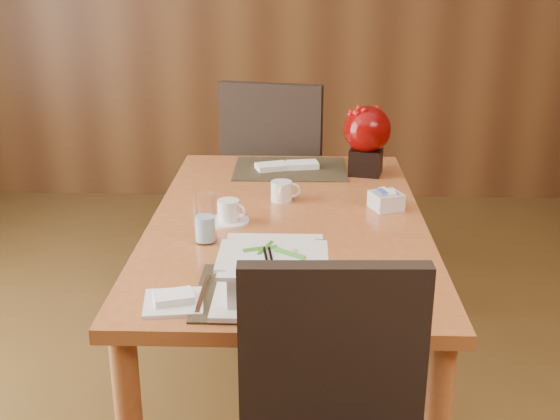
{
  "coord_description": "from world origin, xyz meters",
  "views": [
    {
      "loc": [
        0.04,
        -1.57,
        1.58
      ],
      "look_at": [
        -0.02,
        0.35,
        0.87
      ],
      "focal_mm": 45.0,
      "sensor_mm": 36.0,
      "label": 1
    }
  ],
  "objects_px": {
    "dining_table": "(287,245)",
    "far_chair": "(277,175)",
    "water_glass": "(205,218)",
    "soup_setting": "(273,276)",
    "creamer_jug": "(281,191)",
    "sugar_caddy": "(386,201)",
    "coffee_cup": "(228,213)",
    "bread_plate": "(174,302)",
    "berry_decor": "(367,136)"
  },
  "relations": [
    {
      "from": "water_glass",
      "to": "soup_setting",
      "type": "bearing_deg",
      "value": -58.4
    },
    {
      "from": "dining_table",
      "to": "water_glass",
      "type": "xyz_separation_m",
      "value": [
        -0.24,
        -0.21,
        0.17
      ]
    },
    {
      "from": "far_chair",
      "to": "soup_setting",
      "type": "bearing_deg",
      "value": 103.54
    },
    {
      "from": "water_glass",
      "to": "berry_decor",
      "type": "distance_m",
      "value": 0.9
    },
    {
      "from": "soup_setting",
      "to": "creamer_jug",
      "type": "xyz_separation_m",
      "value": [
        0.0,
        0.74,
        -0.02
      ]
    },
    {
      "from": "creamer_jug",
      "to": "sugar_caddy",
      "type": "height_order",
      "value": "creamer_jug"
    },
    {
      "from": "soup_setting",
      "to": "bread_plate",
      "type": "height_order",
      "value": "soup_setting"
    },
    {
      "from": "coffee_cup",
      "to": "creamer_jug",
      "type": "height_order",
      "value": "coffee_cup"
    },
    {
      "from": "soup_setting",
      "to": "creamer_jug",
      "type": "distance_m",
      "value": 0.74
    },
    {
      "from": "water_glass",
      "to": "bread_plate",
      "type": "height_order",
      "value": "water_glass"
    },
    {
      "from": "berry_decor",
      "to": "far_chair",
      "type": "bearing_deg",
      "value": 126.58
    },
    {
      "from": "water_glass",
      "to": "bread_plate",
      "type": "xyz_separation_m",
      "value": [
        -0.03,
        -0.4,
        -0.07
      ]
    },
    {
      "from": "soup_setting",
      "to": "bread_plate",
      "type": "xyz_separation_m",
      "value": [
        -0.25,
        -0.05,
        -0.05
      ]
    },
    {
      "from": "coffee_cup",
      "to": "sugar_caddy",
      "type": "height_order",
      "value": "coffee_cup"
    },
    {
      "from": "water_glass",
      "to": "creamer_jug",
      "type": "bearing_deg",
      "value": 60.42
    },
    {
      "from": "soup_setting",
      "to": "far_chair",
      "type": "relative_size",
      "value": 0.29
    },
    {
      "from": "dining_table",
      "to": "far_chair",
      "type": "bearing_deg",
      "value": 93.89
    },
    {
      "from": "far_chair",
      "to": "coffee_cup",
      "type": "bearing_deg",
      "value": 95.24
    },
    {
      "from": "dining_table",
      "to": "far_chair",
      "type": "xyz_separation_m",
      "value": [
        -0.07,
        1.0,
        -0.07
      ]
    },
    {
      "from": "water_glass",
      "to": "sugar_caddy",
      "type": "bearing_deg",
      "value": 28.28
    },
    {
      "from": "water_glass",
      "to": "far_chair",
      "type": "relative_size",
      "value": 0.15
    },
    {
      "from": "berry_decor",
      "to": "far_chair",
      "type": "distance_m",
      "value": 0.69
    },
    {
      "from": "coffee_cup",
      "to": "water_glass",
      "type": "relative_size",
      "value": 0.87
    },
    {
      "from": "dining_table",
      "to": "sugar_caddy",
      "type": "distance_m",
      "value": 0.37
    },
    {
      "from": "bread_plate",
      "to": "dining_table",
      "type": "bearing_deg",
      "value": 66.04
    },
    {
      "from": "sugar_caddy",
      "to": "berry_decor",
      "type": "distance_m",
      "value": 0.42
    },
    {
      "from": "dining_table",
      "to": "water_glass",
      "type": "bearing_deg",
      "value": -138.98
    },
    {
      "from": "soup_setting",
      "to": "berry_decor",
      "type": "relative_size",
      "value": 1.1
    },
    {
      "from": "sugar_caddy",
      "to": "berry_decor",
      "type": "bearing_deg",
      "value": 95.08
    },
    {
      "from": "coffee_cup",
      "to": "bread_plate",
      "type": "height_order",
      "value": "coffee_cup"
    },
    {
      "from": "creamer_jug",
      "to": "soup_setting",
      "type": "bearing_deg",
      "value": -91.12
    },
    {
      "from": "creamer_jug",
      "to": "far_chair",
      "type": "xyz_separation_m",
      "value": [
        -0.04,
        0.82,
        -0.2
      ]
    },
    {
      "from": "dining_table",
      "to": "water_glass",
      "type": "relative_size",
      "value": 9.72
    },
    {
      "from": "creamer_jug",
      "to": "far_chair",
      "type": "height_order",
      "value": "far_chair"
    },
    {
      "from": "soup_setting",
      "to": "creamer_jug",
      "type": "relative_size",
      "value": 3.08
    },
    {
      "from": "creamer_jug",
      "to": "berry_decor",
      "type": "distance_m",
      "value": 0.48
    },
    {
      "from": "soup_setting",
      "to": "coffee_cup",
      "type": "xyz_separation_m",
      "value": [
        -0.17,
        0.52,
        -0.03
      ]
    },
    {
      "from": "sugar_caddy",
      "to": "far_chair",
      "type": "height_order",
      "value": "far_chair"
    },
    {
      "from": "coffee_cup",
      "to": "water_glass",
      "type": "height_order",
      "value": "water_glass"
    },
    {
      "from": "dining_table",
      "to": "coffee_cup",
      "type": "distance_m",
      "value": 0.24
    },
    {
      "from": "dining_table",
      "to": "soup_setting",
      "type": "xyz_separation_m",
      "value": [
        -0.03,
        -0.57,
        0.16
      ]
    },
    {
      "from": "sugar_caddy",
      "to": "far_chair",
      "type": "xyz_separation_m",
      "value": [
        -0.4,
        0.9,
        -0.19
      ]
    },
    {
      "from": "sugar_caddy",
      "to": "coffee_cup",
      "type": "bearing_deg",
      "value": -164.71
    },
    {
      "from": "creamer_jug",
      "to": "water_glass",
      "type": "bearing_deg",
      "value": -120.68
    },
    {
      "from": "far_chair",
      "to": "sugar_caddy",
      "type": "bearing_deg",
      "value": 126.15
    },
    {
      "from": "water_glass",
      "to": "far_chair",
      "type": "xyz_separation_m",
      "value": [
        0.18,
        1.21,
        -0.24
      ]
    },
    {
      "from": "bread_plate",
      "to": "far_chair",
      "type": "bearing_deg",
      "value": 82.74
    },
    {
      "from": "creamer_jug",
      "to": "sugar_caddy",
      "type": "bearing_deg",
      "value": -12.77
    },
    {
      "from": "dining_table",
      "to": "soup_setting",
      "type": "relative_size",
      "value": 5.03
    },
    {
      "from": "creamer_jug",
      "to": "far_chair",
      "type": "relative_size",
      "value": 0.09
    }
  ]
}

